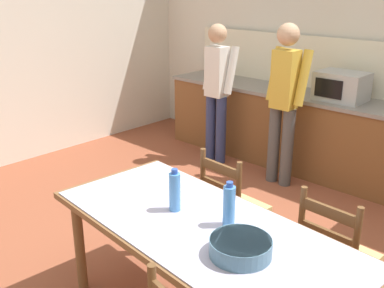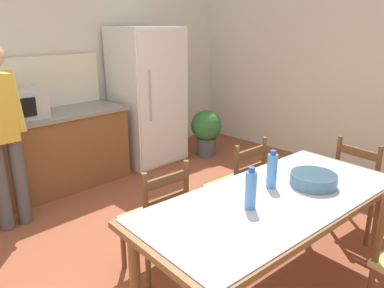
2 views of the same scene
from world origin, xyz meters
name	(u,v)px [view 1 (image 1 of 2)]	position (x,y,z in m)	size (l,w,h in m)	color
ground_plane	(218,269)	(0.00, 0.00, 0.00)	(8.32, 8.32, 0.00)	brown
wall_back	(382,44)	(0.00, 2.66, 1.45)	(6.52, 0.12, 2.90)	silver
kitchen_counter	(294,129)	(-0.72, 2.23, 0.45)	(3.40, 0.66, 0.89)	brown
counter_splashback	(313,62)	(-0.72, 2.54, 1.19)	(3.36, 0.03, 0.60)	#EFE8CB
microwave	(341,86)	(-0.19, 2.21, 1.04)	(0.50, 0.39, 0.30)	#B2B7BC
dining_table	(203,237)	(0.35, -0.57, 0.68)	(2.03, 1.02, 0.76)	brown
bottle_near_centre	(175,191)	(0.10, -0.55, 0.89)	(0.07, 0.07, 0.27)	#4C8ED6
bottle_off_centre	(229,205)	(0.45, -0.47, 0.89)	(0.07, 0.07, 0.27)	#4C8ED6
serving_bowl	(241,246)	(0.69, -0.66, 0.81)	(0.32, 0.32, 0.09)	slate
chair_side_far_left	(231,208)	(-0.04, 0.19, 0.44)	(0.45, 0.43, 0.91)	brown
chair_side_far_right	(335,257)	(0.85, 0.12, 0.44)	(0.44, 0.42, 0.91)	brown
person_at_sink	(217,87)	(-1.47, 1.71, 0.92)	(0.41, 0.28, 1.64)	navy
person_at_counter	(284,97)	(-0.55, 1.69, 0.96)	(0.43, 0.29, 1.70)	#4C4C4C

